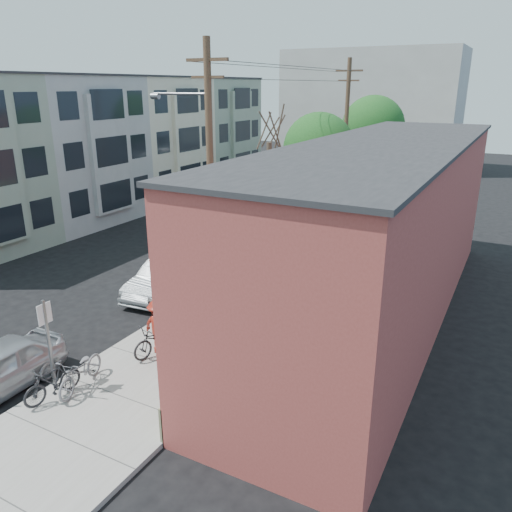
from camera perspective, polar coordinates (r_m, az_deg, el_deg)
The scene contains 26 objects.
ground at distance 20.29m, azimuth -16.37°, elevation -6.53°, with size 120.00×120.00×0.00m, color black.
sidewalk at distance 26.81m, azimuth 6.94°, elevation 0.57°, with size 4.50×58.00×0.15m, color #9B9890.
cafe_building at distance 19.03m, azimuth 14.00°, elevation 2.63°, with size 6.60×20.20×6.61m.
apartment_row at distance 36.95m, azimuth -15.35°, elevation 12.13°, with size 6.30×32.00×9.00m.
end_cap_building at distance 56.95m, azimuth 12.98°, elevation 16.01°, with size 18.00×8.00×12.00m, color #A7A8A3.
sign_post at distance 15.17m, azimuth -22.67°, elevation -8.56°, with size 0.07×0.45×2.80m.
parking_meter_near at distance 19.84m, azimuth -8.15°, elevation -3.41°, with size 0.14×0.14×1.24m.
parking_meter_far at distance 25.72m, azimuth 1.39°, elevation 2.03°, with size 0.14×0.14×1.24m.
utility_pole_near at distance 19.98m, azimuth -5.40°, elevation 10.07°, with size 3.57×0.28×10.00m.
utility_pole_far at distance 34.97m, azimuth 10.20°, elevation 13.54°, with size 1.80×0.28×10.00m.
tree_bare at distance 24.02m, azimuth 1.46°, elevation 5.95°, with size 0.24×0.24×5.83m.
tree_leafy_mid at distance 29.45m, azimuth 7.18°, elevation 12.05°, with size 4.11×4.11×6.91m.
tree_leafy_far at distance 40.02m, azimuth 13.21°, elevation 14.11°, with size 4.74×4.74×7.65m.
patio_chair_a at distance 15.41m, azimuth -5.11°, elevation -11.86°, with size 0.50×0.50×0.88m, color #124329, non-canonical shape.
patio_chair_b at distance 14.98m, azimuth -5.18°, elevation -12.84°, with size 0.50×0.50×0.88m, color #124329, non-canonical shape.
patron_grey at distance 16.73m, azimuth -1.05°, elevation -7.35°, with size 0.66×0.43×1.81m, color gray.
patron_green at distance 16.72m, azimuth 0.01°, elevation -7.07°, with size 0.95×0.74×1.96m, color #2B6829.
cyclist at distance 16.53m, azimuth -11.03°, elevation -7.92°, with size 1.21×0.70×1.88m, color maroon.
cyclist_bike at distance 16.72m, azimuth -10.94°, elevation -9.17°, with size 0.70×2.02×1.06m, color black.
parked_bike_a at distance 15.34m, azimuth -22.26°, elevation -13.17°, with size 0.49×1.73×1.04m, color black.
parked_bike_b at distance 15.54m, azimuth -19.39°, elevation -12.30°, with size 0.71×2.03×1.06m, color slate.
car_1 at distance 21.53m, azimuth -10.33°, elevation -2.38°, with size 1.58×4.54×1.49m, color #AFB4B7.
car_2 at distance 25.73m, azimuth -3.63°, elevation 1.38°, with size 2.01×4.94×1.43m, color black.
car_3 at distance 29.99m, azimuth 2.46°, elevation 3.81°, with size 2.14×4.64×1.29m, color silver.
car_4 at distance 34.49m, azimuth 6.15°, elevation 5.86°, with size 1.52×4.37×1.44m, color #ACAEB4.
bus at distance 41.11m, azimuth 4.18°, elevation 9.43°, with size 2.86×12.23×3.41m, color silver.
Camera 1 is at (13.26, -12.82, 8.46)m, focal length 35.00 mm.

